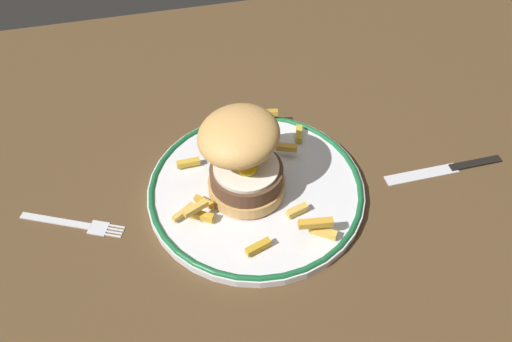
# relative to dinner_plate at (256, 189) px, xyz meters

# --- Properties ---
(ground_plane) EXTENTS (1.32, 1.08, 0.04)m
(ground_plane) POSITION_rel_dinner_plate_xyz_m (-0.03, -0.04, -0.03)
(ground_plane) COLOR brown
(dinner_plate) EXTENTS (0.30, 0.30, 0.02)m
(dinner_plate) POSITION_rel_dinner_plate_xyz_m (0.00, 0.00, 0.00)
(dinner_plate) COLOR silver
(dinner_plate) RESTS_ON ground_plane
(burger) EXTENTS (0.13, 0.13, 0.12)m
(burger) POSITION_rel_dinner_plate_xyz_m (-0.02, 0.00, 0.07)
(burger) COLOR tan
(burger) RESTS_ON dinner_plate
(fries_pile) EXTENTS (0.21, 0.25, 0.03)m
(fries_pile) POSITION_rel_dinner_plate_xyz_m (-0.00, -0.02, 0.02)
(fries_pile) COLOR gold
(fries_pile) RESTS_ON dinner_plate
(fork) EXTENTS (0.14, 0.07, 0.00)m
(fork) POSITION_rel_dinner_plate_xyz_m (-0.25, 0.00, -0.01)
(fork) COLOR silver
(fork) RESTS_ON ground_plane
(knife) EXTENTS (0.18, 0.02, 0.01)m
(knife) POSITION_rel_dinner_plate_xyz_m (0.29, -0.02, -0.01)
(knife) COLOR black
(knife) RESTS_ON ground_plane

